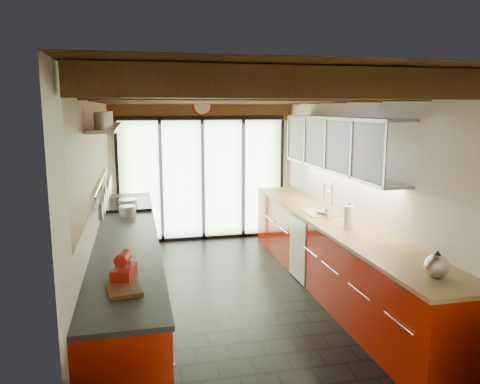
{
  "coord_description": "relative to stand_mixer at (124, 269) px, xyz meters",
  "views": [
    {
      "loc": [
        -1.14,
        -5.34,
        2.31
      ],
      "look_at": [
        0.15,
        0.4,
        1.25
      ],
      "focal_mm": 35.0,
      "sensor_mm": 36.0,
      "label": 1
    }
  ],
  "objects": [
    {
      "name": "range_stove",
      "position": [
        -0.01,
        3.03,
        -0.55
      ],
      "size": [
        0.66,
        0.9,
        0.97
      ],
      "color": "silver",
      "rests_on": "ground"
    },
    {
      "name": "left_wall_fixtures",
      "position": [
        -0.2,
        1.87,
        0.77
      ],
      "size": [
        0.28,
        2.6,
        0.96
      ],
      "color": "silver",
      "rests_on": "ground"
    },
    {
      "name": "sink_assembly",
      "position": [
        2.56,
        1.98,
        -0.06
      ],
      "size": [
        0.45,
        0.52,
        0.43
      ],
      "color": "silver",
      "rests_on": "right_counter"
    },
    {
      "name": "room_shell",
      "position": [
        1.27,
        1.58,
        0.64
      ],
      "size": [
        5.5,
        5.5,
        5.5
      ],
      "color": "silver",
      "rests_on": "ground"
    },
    {
      "name": "pot_large",
      "position": [
        0.0,
        2.35,
        -0.03
      ],
      "size": [
        0.28,
        0.28,
        0.14
      ],
      "primitive_type": "cylinder",
      "rotation": [
        0.0,
        0.0,
        0.34
      ],
      "color": "silver",
      "rests_on": "left_counter"
    },
    {
      "name": "right_counter",
      "position": [
        2.54,
        1.58,
        -0.56
      ],
      "size": [
        0.68,
        5.0,
        0.92
      ],
      "color": "#A21501",
      "rests_on": "ground"
    },
    {
      "name": "paper_towel",
      "position": [
        2.54,
        1.15,
        0.03
      ],
      "size": [
        0.14,
        0.14,
        0.31
      ],
      "color": "white",
      "rests_on": "right_counter"
    },
    {
      "name": "pot_small",
      "position": [
        0.0,
        2.97,
        -0.04
      ],
      "size": [
        0.31,
        0.31,
        0.11
      ],
      "primitive_type": "cylinder",
      "rotation": [
        0.0,
        0.0,
        -0.13
      ],
      "color": "silver",
      "rests_on": "left_counter"
    },
    {
      "name": "cutting_board",
      "position": [
        0.0,
        -0.23,
        -0.08
      ],
      "size": [
        0.3,
        0.38,
        0.03
      ],
      "primitive_type": "cube",
      "rotation": [
        0.0,
        0.0,
        0.17
      ],
      "color": "brown",
      "rests_on": "left_counter"
    },
    {
      "name": "bowl",
      "position": [
        2.54,
        1.9,
        -0.07
      ],
      "size": [
        0.27,
        0.27,
        0.05
      ],
      "primitive_type": "imported",
      "rotation": [
        0.0,
        0.0,
        0.42
      ],
      "color": "silver",
      "rests_on": "right_counter"
    },
    {
      "name": "ground",
      "position": [
        1.27,
        1.58,
        -1.02
      ],
      "size": [
        5.5,
        5.5,
        0.0
      ],
      "primitive_type": "plane",
      "color": "black",
      "rests_on": "ground"
    },
    {
      "name": "soap_bottle",
      "position": [
        2.54,
        1.74,
        -0.01
      ],
      "size": [
        0.09,
        0.09,
        0.17
      ],
      "primitive_type": "imported",
      "rotation": [
        0.0,
        0.0,
        0.15
      ],
      "color": "silver",
      "rests_on": "right_counter"
    },
    {
      "name": "stand_mixer",
      "position": [
        0.0,
        0.0,
        0.0
      ],
      "size": [
        0.22,
        0.3,
        0.25
      ],
      "color": "red",
      "rests_on": "left_counter"
    },
    {
      "name": "kettle",
      "position": [
        2.54,
        -0.5,
        0.01
      ],
      "size": [
        0.22,
        0.26,
        0.24
      ],
      "color": "silver",
      "rests_on": "right_counter"
    },
    {
      "name": "ceiling_beams",
      "position": [
        1.27,
        1.96,
        1.44
      ],
      "size": [
        3.14,
        5.06,
        4.9
      ],
      "color": "#593316",
      "rests_on": "ground"
    },
    {
      "name": "upper_cabinets_right",
      "position": [
        2.7,
        1.88,
        0.83
      ],
      "size": [
        0.34,
        3.0,
        3.0
      ],
      "color": "silver",
      "rests_on": "ground"
    },
    {
      "name": "left_counter",
      "position": [
        -0.01,
        1.58,
        -0.56
      ],
      "size": [
        0.68,
        5.0,
        0.92
      ],
      "color": "#A21501",
      "rests_on": "ground"
    },
    {
      "name": "glass_door",
      "position": [
        1.27,
        4.27,
        0.64
      ],
      "size": [
        2.95,
        0.1,
        2.9
      ],
      "color": "#C6EAAD",
      "rests_on": "ground"
    }
  ]
}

